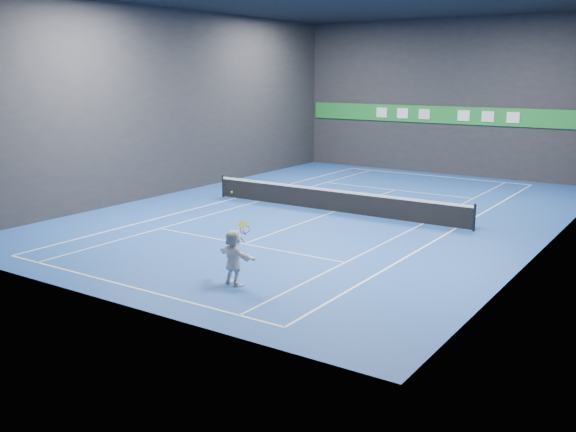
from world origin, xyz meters
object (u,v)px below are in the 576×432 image
Objects in this scene: tennis_net at (333,200)px; tennis_racket at (245,231)px; tennis_ball at (231,192)px; player at (234,257)px.

tennis_net is 10.49m from tennis_racket.
tennis_ball reaches higher than tennis_racket.
tennis_racket is at bearing -15.64° from tennis_ball.
player is at bearing -76.06° from tennis_net.
player reaches higher than tennis_net.
player is 10.38m from tennis_net.
player is at bearing -45.93° from tennis_ball.
tennis_net is at bearing -63.22° from player.
tennis_net is (-2.50, 10.07, -0.27)m from player.
tennis_ball is at bearing -33.09° from player.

